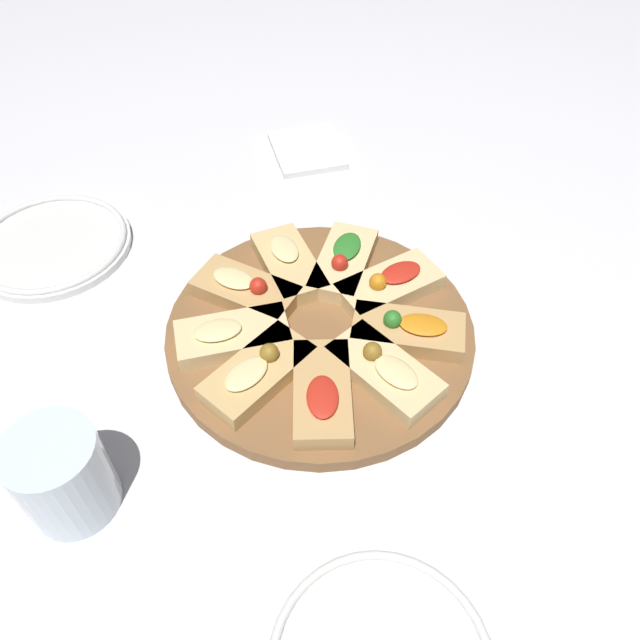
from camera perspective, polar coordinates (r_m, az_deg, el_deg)
ground_plane at (r=0.70m, az=-0.00°, el=-1.44°), size 3.00×3.00×0.00m
serving_board at (r=0.69m, az=-0.00°, el=-1.00°), size 0.34×0.34×0.02m
focaccia_slice_0 at (r=0.74m, az=2.16°, el=5.36°), size 0.12×0.13×0.04m
focaccia_slice_1 at (r=0.74m, az=-2.89°, el=5.20°), size 0.13×0.08×0.03m
focaccia_slice_2 at (r=0.71m, az=-6.83°, el=2.77°), size 0.13×0.11×0.04m
focaccia_slice_3 at (r=0.67m, az=-8.07°, el=-1.41°), size 0.09×0.13×0.03m
focaccia_slice_4 at (r=0.63m, az=-5.72°, el=-4.75°), size 0.09×0.13×0.04m
focaccia_slice_5 at (r=0.62m, az=0.20°, el=-6.63°), size 0.13×0.11×0.03m
focaccia_slice_6 at (r=0.64m, az=5.91°, el=-4.60°), size 0.13×0.08×0.04m
focaccia_slice_7 at (r=0.67m, az=8.06°, el=-0.92°), size 0.12×0.13×0.04m
focaccia_slice_8 at (r=0.72m, az=6.59°, el=3.04°), size 0.06×0.12×0.04m
plate_right at (r=0.86m, az=-23.32°, el=6.40°), size 0.20×0.20×0.02m
water_glass at (r=0.59m, az=-22.48°, el=-12.99°), size 0.08×0.08×0.09m
napkin_stack at (r=0.97m, az=-1.19°, el=15.23°), size 0.14×0.13×0.01m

